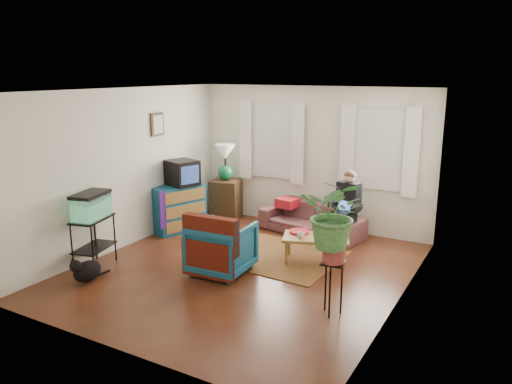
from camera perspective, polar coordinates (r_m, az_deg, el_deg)
The scene contains 31 objects.
floor at distance 7.44m, azimuth -1.53°, elevation -8.90°, with size 4.50×5.00×0.01m, color #4F2B14.
ceiling at distance 6.88m, azimuth -1.67°, elevation 11.53°, with size 4.50×5.00×0.01m, color white.
wall_back at distance 9.24m, azimuth 6.40°, elevation 3.90°, with size 4.50×0.01×2.60m, color silver.
wall_front at distance 5.14m, azimuth -16.08°, elevation -4.51°, with size 4.50×0.01×2.60m, color silver.
wall_left at distance 8.40m, azimuth -14.89°, elevation 2.54°, with size 0.01×5.00×2.60m, color silver.
wall_right at distance 6.23m, azimuth 16.47°, elevation -1.37°, with size 0.01×5.00×2.60m, color silver.
window_left at distance 9.52m, azimuth 1.94°, elevation 5.78°, with size 1.08×0.04×1.38m, color white.
window_right at distance 8.78m, azimuth 13.94°, elevation 4.72°, with size 1.08×0.04×1.38m, color white.
curtains_left at distance 9.45m, azimuth 1.72°, elevation 5.73°, with size 1.36×0.06×1.50m, color white.
curtains_right at distance 8.70m, azimuth 13.80°, elevation 4.65°, with size 1.36×0.06×1.50m, color white.
picture_frame at distance 8.91m, azimuth -11.17°, elevation 7.58°, with size 0.04×0.32×0.40m, color #3D2616.
area_rug at distance 7.99m, azimuth 2.09°, elevation -7.24°, with size 2.00×1.60×0.01m, color brown.
sofa at distance 8.96m, azimuth 6.39°, elevation -2.53°, with size 1.88×0.74×0.73m, color brown.
seated_person at distance 8.57m, azimuth 10.19°, elevation -2.09°, with size 0.47×0.58×1.12m, color black, non-canonical shape.
side_table at distance 9.86m, azimuth -3.47°, elevation -0.83°, with size 0.53×0.53×0.78m, color #382015.
table_lamp at distance 9.70m, azimuth -3.53°, elevation 3.31°, with size 0.40×0.40×0.71m, color white, non-canonical shape.
dresser at distance 9.20m, azimuth -8.87°, elevation -1.82°, with size 0.47×0.94×0.85m, color #135774.
crt_tv at distance 9.09m, azimuth -8.45°, elevation 2.20°, with size 0.52×0.47×0.45m, color black.
aquarium_stand at distance 7.82m, azimuth -18.02°, elevation -5.51°, with size 0.38×0.67×0.75m, color black.
aquarium at distance 7.66m, azimuth -18.34°, elevation -1.44°, with size 0.34×0.61×0.40m, color #7FD899.
black_cat at distance 7.37m, azimuth -18.74°, elevation -8.32°, with size 0.29×0.44×0.38m, color black.
armchair at distance 7.23m, azimuth -3.94°, elevation -6.11°, with size 0.80×0.75×0.82m, color #125C6C.
serape_throw at distance 6.92m, azimuth -5.29°, elevation -5.56°, with size 0.83×0.19×0.68m, color #9E0A0A.
coffee_table at distance 7.73m, azimuth 6.84°, elevation -6.50°, with size 0.99×0.54×0.41m, color olive.
cup_a at distance 7.57m, azimuth 5.16°, elevation -4.90°, with size 0.11×0.11×0.09m, color white.
cup_b at distance 7.49m, azimuth 7.17°, elevation -5.17°, with size 0.09×0.09×0.08m, color beige.
bowl at distance 7.73m, azimuth 8.91°, elevation -4.77°, with size 0.19×0.19×0.05m, color white.
snack_tray at distance 7.80m, azimuth 4.96°, elevation -4.54°, with size 0.30×0.30×0.04m, color #B21414.
birdcage at distance 7.48m, azimuth 9.47°, elevation -4.46°, with size 0.16×0.16×0.29m, color #115B6B, non-canonical shape.
plant_stand at distance 6.13m, azimuth 8.71°, elevation -10.81°, with size 0.28×0.28×0.67m, color black.
potted_plant at distance 5.84m, azimuth 8.99°, elevation -3.70°, with size 0.76×0.66×0.85m, color #599947.
Camera 1 is at (3.53, -5.89, 2.86)m, focal length 35.00 mm.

